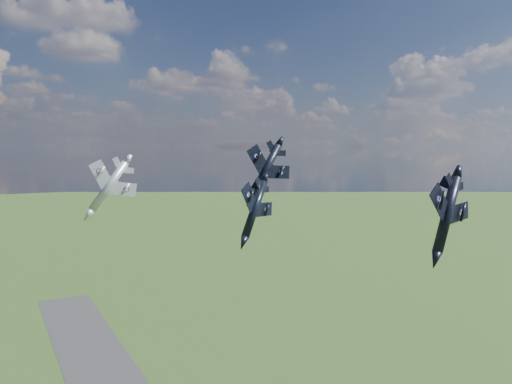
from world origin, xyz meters
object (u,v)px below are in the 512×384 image
jet_lead_navy (255,209)px  jet_right_navy (447,214)px  jet_high_navy (265,170)px  jet_left_silver (109,186)px

jet_lead_navy → jet_right_navy: bearing=-85.2°
jet_high_navy → jet_left_silver: 31.75m
jet_high_navy → jet_right_navy: bearing=-87.1°
jet_lead_navy → jet_left_silver: 27.54m
jet_right_navy → jet_left_silver: 55.90m
jet_left_silver → jet_right_navy: bearing=-51.0°
jet_right_navy → jet_left_silver: jet_left_silver is taller
jet_lead_navy → jet_high_navy: jet_high_navy is taller
jet_right_navy → jet_high_navy: bearing=82.0°
jet_high_navy → jet_left_silver: jet_high_navy is taller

